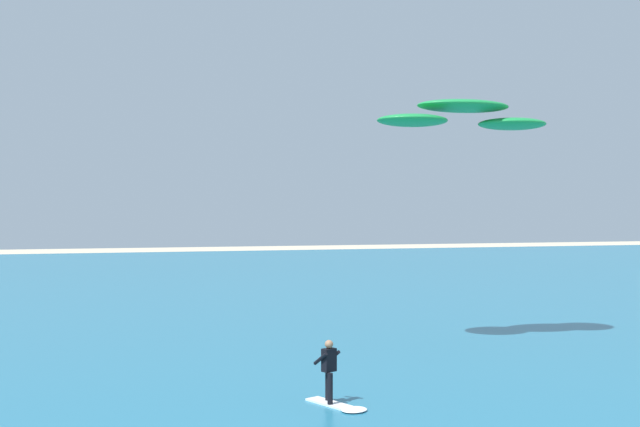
# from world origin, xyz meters

# --- Properties ---
(ocean) EXTENTS (160.00, 90.00, 0.10)m
(ocean) POSITION_xyz_m (0.00, 50.96, 0.05)
(ocean) COLOR #236B89
(ocean) RESTS_ON ground
(kitesurfer) EXTENTS (1.32, 2.01, 1.67)m
(kitesurfer) POSITION_xyz_m (-0.43, 17.51, 0.70)
(kitesurfer) COLOR white
(kitesurfer) RESTS_ON ocean
(kite) EXTENTS (6.95, 2.29, 1.05)m
(kite) POSITION_xyz_m (7.24, 25.17, 8.80)
(kite) COLOR #198C3F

